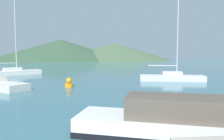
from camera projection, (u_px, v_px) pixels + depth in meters
sailboat_inner at (172, 76)px, 20.56m from camera, size 6.10×2.55×9.29m
sailboat_outer at (13, 72)px, 25.70m from camera, size 6.11×5.01×9.14m
buoy_marker at (69, 83)px, 16.65m from camera, size 0.63×0.63×0.73m
hill_west at (60, 50)px, 83.83m from camera, size 51.47×51.47×7.81m
hill_central at (114, 51)px, 84.98m from camera, size 43.25×43.25×6.52m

